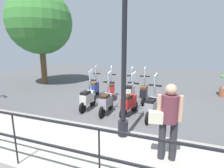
{
  "coord_description": "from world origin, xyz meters",
  "views": [
    {
      "loc": [
        -6.43,
        -1.92,
        2.44
      ],
      "look_at": [
        0.2,
        0.5,
        0.9
      ],
      "focal_mm": 28.0,
      "sensor_mm": 36.0,
      "label": 1
    }
  ],
  "objects_px": {
    "tree_large": "(40,22)",
    "scooter_near_1": "(129,102)",
    "pedestrian_with_bag": "(168,117)",
    "lamp_post_near": "(124,64)",
    "scooter_far_3": "(94,88)",
    "scooter_far_0": "(144,92)",
    "scooter_far_1": "(130,91)",
    "scooter_far_2": "(111,89)",
    "scooter_near_2": "(106,101)",
    "scooter_near_0": "(152,106)",
    "scooter_near_3": "(88,98)"
  },
  "relations": [
    {
      "from": "scooter_far_1",
      "to": "scooter_far_2",
      "type": "xyz_separation_m",
      "value": [
        0.05,
        0.9,
        0.0
      ]
    },
    {
      "from": "tree_large",
      "to": "scooter_near_1",
      "type": "relative_size",
      "value": 3.79
    },
    {
      "from": "scooter_far_3",
      "to": "scooter_far_0",
      "type": "bearing_deg",
      "value": -96.13
    },
    {
      "from": "scooter_near_2",
      "to": "scooter_far_1",
      "type": "height_order",
      "value": "same"
    },
    {
      "from": "scooter_far_2",
      "to": "scooter_far_3",
      "type": "bearing_deg",
      "value": 70.64
    },
    {
      "from": "scooter_near_3",
      "to": "pedestrian_with_bag",
      "type": "bearing_deg",
      "value": -127.06
    },
    {
      "from": "pedestrian_with_bag",
      "to": "scooter_far_2",
      "type": "xyz_separation_m",
      "value": [
        3.93,
        2.65,
        -0.6
      ]
    },
    {
      "from": "lamp_post_near",
      "to": "scooter_far_1",
      "type": "bearing_deg",
      "value": 11.25
    },
    {
      "from": "tree_large",
      "to": "scooter_near_2",
      "type": "relative_size",
      "value": 3.79
    },
    {
      "from": "scooter_far_0",
      "to": "scooter_far_1",
      "type": "bearing_deg",
      "value": 94.38
    },
    {
      "from": "scooter_far_0",
      "to": "scooter_far_2",
      "type": "relative_size",
      "value": 1.0
    },
    {
      "from": "scooter_far_1",
      "to": "scooter_far_3",
      "type": "xyz_separation_m",
      "value": [
        0.07,
        1.77,
        0.0
      ]
    },
    {
      "from": "pedestrian_with_bag",
      "to": "scooter_near_1",
      "type": "xyz_separation_m",
      "value": [
        2.39,
        1.39,
        -0.6
      ]
    },
    {
      "from": "tree_large",
      "to": "scooter_far_0",
      "type": "height_order",
      "value": "tree_large"
    },
    {
      "from": "pedestrian_with_bag",
      "to": "scooter_near_0",
      "type": "relative_size",
      "value": 1.03
    },
    {
      "from": "scooter_far_3",
      "to": "lamp_post_near",
      "type": "bearing_deg",
      "value": -150.73
    },
    {
      "from": "pedestrian_with_bag",
      "to": "tree_large",
      "type": "distance_m",
      "value": 10.18
    },
    {
      "from": "scooter_far_2",
      "to": "scooter_far_3",
      "type": "relative_size",
      "value": 1.0
    },
    {
      "from": "scooter_near_1",
      "to": "scooter_far_1",
      "type": "relative_size",
      "value": 1.0
    },
    {
      "from": "scooter_near_3",
      "to": "scooter_far_2",
      "type": "distance_m",
      "value": 1.6
    },
    {
      "from": "tree_large",
      "to": "scooter_far_2",
      "type": "height_order",
      "value": "tree_large"
    },
    {
      "from": "scooter_near_2",
      "to": "scooter_far_0",
      "type": "relative_size",
      "value": 1.0
    },
    {
      "from": "tree_large",
      "to": "scooter_near_1",
      "type": "height_order",
      "value": "tree_large"
    },
    {
      "from": "lamp_post_near",
      "to": "tree_large",
      "type": "xyz_separation_m",
      "value": [
        5.06,
        6.87,
        1.85
      ]
    },
    {
      "from": "tree_large",
      "to": "scooter_near_0",
      "type": "bearing_deg",
      "value": -114.94
    },
    {
      "from": "scooter_near_1",
      "to": "scooter_near_3",
      "type": "distance_m",
      "value": 1.66
    },
    {
      "from": "scooter_near_0",
      "to": "scooter_near_1",
      "type": "bearing_deg",
      "value": 89.84
    },
    {
      "from": "scooter_far_2",
      "to": "pedestrian_with_bag",
      "type": "bearing_deg",
      "value": -163.67
    },
    {
      "from": "tree_large",
      "to": "scooter_far_0",
      "type": "bearing_deg",
      "value": -104.15
    },
    {
      "from": "scooter_near_1",
      "to": "scooter_far_0",
      "type": "distance_m",
      "value": 1.61
    },
    {
      "from": "scooter_near_1",
      "to": "scooter_far_2",
      "type": "distance_m",
      "value": 1.99
    },
    {
      "from": "tree_large",
      "to": "scooter_far_3",
      "type": "distance_m",
      "value": 5.86
    },
    {
      "from": "tree_large",
      "to": "scooter_far_1",
      "type": "distance_m",
      "value": 7.31
    },
    {
      "from": "lamp_post_near",
      "to": "scooter_near_1",
      "type": "bearing_deg",
      "value": 9.36
    },
    {
      "from": "tree_large",
      "to": "scooter_far_3",
      "type": "xyz_separation_m",
      "value": [
        -1.74,
        -4.46,
        -3.38
      ]
    },
    {
      "from": "scooter_near_0",
      "to": "pedestrian_with_bag",
      "type": "bearing_deg",
      "value": -156.77
    },
    {
      "from": "pedestrian_with_bag",
      "to": "scooter_far_2",
      "type": "relative_size",
      "value": 1.03
    },
    {
      "from": "scooter_far_1",
      "to": "scooter_far_2",
      "type": "bearing_deg",
      "value": 88.19
    },
    {
      "from": "scooter_near_0",
      "to": "scooter_near_3",
      "type": "xyz_separation_m",
      "value": [
        0.11,
        2.47,
        0.0
      ]
    },
    {
      "from": "scooter_near_2",
      "to": "scooter_far_1",
      "type": "xyz_separation_m",
      "value": [
        1.66,
        -0.46,
        0.0
      ]
    },
    {
      "from": "scooter_near_0",
      "to": "lamp_post_near",
      "type": "bearing_deg",
      "value": 171.01
    },
    {
      "from": "scooter_near_2",
      "to": "scooter_far_3",
      "type": "xyz_separation_m",
      "value": [
        1.74,
        1.31,
        0.0
      ]
    },
    {
      "from": "scooter_near_3",
      "to": "tree_large",
      "type": "bearing_deg",
      "value": 56.81
    },
    {
      "from": "scooter_far_2",
      "to": "scooter_far_3",
      "type": "distance_m",
      "value": 0.86
    },
    {
      "from": "tree_large",
      "to": "scooter_far_2",
      "type": "distance_m",
      "value": 6.54
    },
    {
      "from": "lamp_post_near",
      "to": "scooter_near_1",
      "type": "distance_m",
      "value": 2.34
    },
    {
      "from": "scooter_far_1",
      "to": "scooter_far_0",
      "type": "bearing_deg",
      "value": -79.27
    },
    {
      "from": "tree_large",
      "to": "scooter_near_0",
      "type": "height_order",
      "value": "tree_large"
    },
    {
      "from": "lamp_post_near",
      "to": "scooter_far_1",
      "type": "distance_m",
      "value": 3.64
    },
    {
      "from": "lamp_post_near",
      "to": "scooter_near_3",
      "type": "height_order",
      "value": "lamp_post_near"
    }
  ]
}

